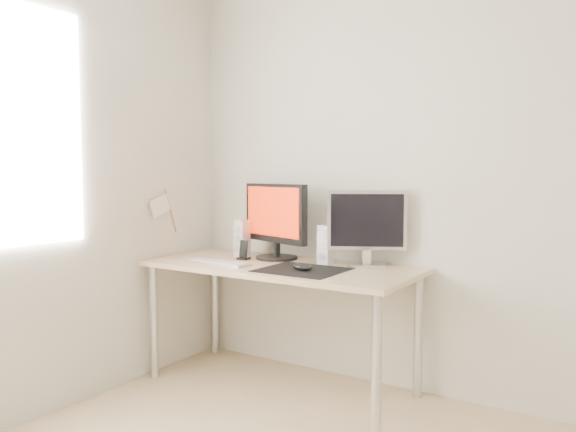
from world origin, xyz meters
The scene contains 11 objects.
wall_back centered at (0.00, 1.75, 1.25)m, with size 3.50×3.50×0.00m, color white.
mousepad centered at (-0.72, 1.29, 0.73)m, with size 0.45×0.40×0.00m, color black.
mouse centered at (-0.70, 1.26, 0.75)m, with size 0.12×0.07×0.04m, color black.
desk centered at (-0.93, 1.38, 0.65)m, with size 1.60×0.70×0.73m.
main_monitor centered at (-1.07, 1.54, 0.98)m, with size 0.54×0.33×0.47m.
second_monitor centered at (-0.48, 1.60, 0.97)m, with size 0.42×0.24×0.43m.
speaker_left centered at (-1.31, 1.52, 0.84)m, with size 0.07×0.09×0.23m.
speaker_right centered at (-0.71, 1.53, 0.84)m, with size 0.07×0.09×0.23m.
keyboard centered at (-1.25, 1.21, 0.74)m, with size 0.43×0.15×0.02m.
phone_dock centered at (-1.22, 1.41, 0.77)m, with size 0.07×0.06×0.12m.
pennant centered at (-1.72, 1.24, 1.05)m, with size 0.01×0.23×0.29m.
Camera 1 is at (0.86, -1.32, 1.26)m, focal length 35.00 mm.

